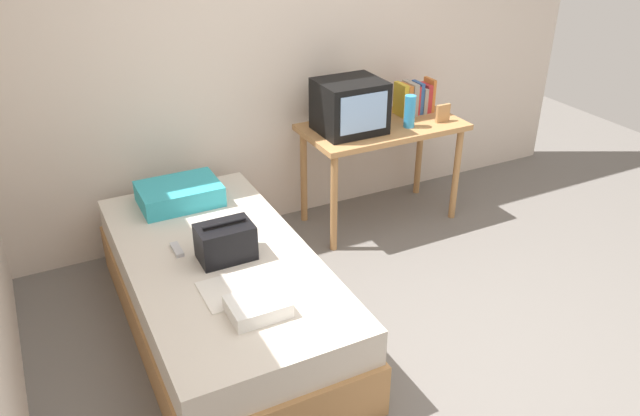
% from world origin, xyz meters
% --- Properties ---
extents(ground_plane, '(8.00, 8.00, 0.00)m').
position_xyz_m(ground_plane, '(0.00, 0.00, 0.00)').
color(ground_plane, slate).
extents(wall_back, '(5.20, 0.10, 2.60)m').
position_xyz_m(wall_back, '(0.00, 2.00, 1.30)').
color(wall_back, beige).
rests_on(wall_back, ground).
extents(bed, '(1.00, 2.00, 0.51)m').
position_xyz_m(bed, '(-0.86, 0.84, 0.25)').
color(bed, '#B27F4C').
rests_on(bed, ground).
extents(desk, '(1.16, 0.60, 0.77)m').
position_xyz_m(desk, '(0.64, 1.57, 0.67)').
color(desk, '#B27F4C').
rests_on(desk, ground).
extents(tv, '(0.44, 0.39, 0.36)m').
position_xyz_m(tv, '(0.36, 1.56, 0.95)').
color(tv, black).
rests_on(tv, desk).
extents(water_bottle, '(0.08, 0.08, 0.23)m').
position_xyz_m(water_bottle, '(0.78, 1.44, 0.89)').
color(water_bottle, '#3399DB').
rests_on(water_bottle, desk).
extents(book_row, '(0.29, 0.17, 0.25)m').
position_xyz_m(book_row, '(0.97, 1.67, 0.88)').
color(book_row, gold).
rests_on(book_row, desk).
extents(picture_frame, '(0.11, 0.02, 0.13)m').
position_xyz_m(picture_frame, '(1.05, 1.42, 0.84)').
color(picture_frame, '#B27F4C').
rests_on(picture_frame, desk).
extents(pillow, '(0.50, 0.36, 0.13)m').
position_xyz_m(pillow, '(-0.88, 1.54, 0.57)').
color(pillow, '#33A8B7').
rests_on(pillow, bed).
extents(handbag, '(0.30, 0.20, 0.23)m').
position_xyz_m(handbag, '(-0.83, 0.80, 0.61)').
color(handbag, black).
rests_on(handbag, bed).
extents(magazine, '(0.21, 0.29, 0.01)m').
position_xyz_m(magazine, '(-0.96, 0.49, 0.51)').
color(magazine, white).
rests_on(magazine, bed).
extents(remote_dark, '(0.04, 0.16, 0.02)m').
position_xyz_m(remote_dark, '(-0.76, 0.28, 0.52)').
color(remote_dark, black).
rests_on(remote_dark, bed).
extents(remote_silver, '(0.04, 0.14, 0.02)m').
position_xyz_m(remote_silver, '(-1.05, 0.98, 0.52)').
color(remote_silver, '#B7B7BC').
rests_on(remote_silver, bed).
extents(folded_towel, '(0.28, 0.22, 0.08)m').
position_xyz_m(folded_towel, '(-0.86, 0.26, 0.54)').
color(folded_towel, white).
rests_on(folded_towel, bed).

